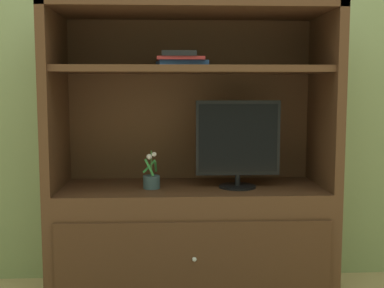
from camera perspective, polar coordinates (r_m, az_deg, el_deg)
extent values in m
cube|color=#8C9E6B|center=(3.18, -0.34, 9.84)|extent=(6.00, 0.10, 2.80)
cube|color=#4C2D1C|center=(2.96, -0.05, -10.98)|extent=(1.57, 0.57, 0.65)
cube|color=#462A19|center=(2.68, 0.25, -12.88)|extent=(1.45, 0.02, 0.39)
sphere|color=silver|center=(2.67, 0.27, -12.98)|extent=(0.02, 0.02, 0.02)
cube|color=#4C2D1C|center=(2.90, -15.34, 5.01)|extent=(0.05, 0.57, 1.01)
cube|color=#4C2D1C|center=(2.96, 14.89, 5.05)|extent=(0.05, 0.57, 1.01)
cube|color=#4C2D1C|center=(3.10, -0.28, 5.32)|extent=(1.57, 0.02, 1.01)
cube|color=#4C2D1C|center=(2.86, -0.05, 14.97)|extent=(1.57, 0.57, 0.04)
cube|color=#4C2D1C|center=(2.83, -0.05, 8.45)|extent=(1.47, 0.52, 0.04)
cylinder|color=black|center=(2.86, 5.19, -4.83)|extent=(0.21, 0.21, 0.01)
cylinder|color=black|center=(2.85, 5.20, -4.11)|extent=(0.03, 0.03, 0.06)
cube|color=black|center=(2.82, 5.25, 0.69)|extent=(0.47, 0.02, 0.42)
cube|color=black|center=(2.80, 5.29, 0.66)|extent=(0.44, 0.00, 0.38)
cylinder|color=#384C56|center=(2.83, -4.63, -4.33)|extent=(0.09, 0.09, 0.07)
cylinder|color=#3D6B33|center=(2.81, -4.65, -2.18)|extent=(0.01, 0.01, 0.14)
cube|color=#2D7A38|center=(2.81, -4.16, -2.60)|extent=(0.01, 0.11, 0.07)
cube|color=#2D7A38|center=(2.83, -4.89, -2.54)|extent=(0.07, 0.05, 0.07)
cube|color=#2D7A38|center=(2.79, -4.88, -2.67)|extent=(0.06, 0.03, 0.09)
sphere|color=silver|center=(2.80, -4.89, -1.45)|extent=(0.03, 0.03, 0.03)
sphere|color=silver|center=(2.80, -4.33, -1.19)|extent=(0.03, 0.03, 0.03)
cube|color=#2D519E|center=(2.84, -1.21, 9.12)|extent=(0.29, 0.28, 0.03)
cube|color=red|center=(2.82, -1.29, 9.64)|extent=(0.26, 0.29, 0.02)
cube|color=black|center=(2.82, -1.41, 10.12)|extent=(0.20, 0.30, 0.03)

